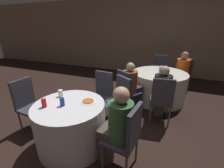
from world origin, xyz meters
TOP-DOWN VIEW (x-y plane):
  - ground_plane at (0.00, 0.00)m, footprint 16.00×16.00m
  - wall_back at (0.00, 4.41)m, footprint 16.00×0.06m
  - table_near at (-0.00, 0.00)m, footprint 1.05×1.05m
  - table_far at (1.10, 2.15)m, footprint 1.32×1.32m
  - chair_near_north at (0.10, 0.94)m, footprint 0.44×0.44m
  - chair_near_west at (-0.95, 0.07)m, footprint 0.43×0.43m
  - chair_near_east at (0.93, -0.12)m, footprint 0.45×0.45m
  - chair_near_northeast at (0.52, 0.79)m, footprint 0.56×0.56m
  - chair_far_north at (1.03, 3.23)m, footprint 0.43×0.43m
  - chair_far_south at (1.24, 1.08)m, footprint 0.45×0.45m
  - chair_far_northeast at (1.71, 3.04)m, footprint 0.56×0.56m
  - chair_far_southwest at (0.51, 1.25)m, footprint 0.55×0.55m
  - person_green_jacket at (0.76, -0.10)m, footprint 0.49×0.33m
  - person_floral_shirt at (0.61, 1.40)m, footprint 0.43×0.47m
  - person_black_shirt at (1.22, 1.25)m, footprint 0.35×0.50m
  - person_orange_shirt at (1.62, 2.91)m, footprint 0.47×0.50m
  - pizza_plate_near at (0.22, 0.18)m, footprint 0.25×0.25m
  - soda_can_blue at (-0.06, -0.06)m, footprint 0.07×0.07m
  - soda_can_red at (-0.27, -0.19)m, footprint 0.07×0.07m
  - cup_near at (-0.28, 0.18)m, footprint 0.07×0.07m
  - bottle_far at (1.13, 1.92)m, footprint 0.09×0.09m

SIDE VIEW (x-z plane):
  - ground_plane at x=0.00m, z-range 0.00..0.00m
  - table_far at x=1.10m, z-range 0.00..0.73m
  - table_near at x=0.00m, z-range 0.00..0.73m
  - person_floral_shirt at x=0.61m, z-range 0.00..1.11m
  - chair_near_north at x=0.10m, z-range 0.09..1.04m
  - chair_near_west at x=-0.95m, z-range 0.09..1.04m
  - chair_near_east at x=0.93m, z-range 0.09..1.04m
  - chair_near_northeast at x=0.52m, z-range 0.09..1.04m
  - chair_far_north at x=1.03m, z-range 0.09..1.04m
  - chair_far_south at x=1.24m, z-range 0.09..1.04m
  - chair_far_northeast at x=1.71m, z-range 0.09..1.04m
  - chair_far_southwest at x=0.51m, z-range 0.09..1.04m
  - person_black_shirt at x=1.22m, z-range 0.00..1.14m
  - person_green_jacket at x=0.76m, z-range 0.00..1.16m
  - person_orange_shirt at x=1.62m, z-range 0.02..1.16m
  - pizza_plate_near at x=0.22m, z-range 0.72..0.74m
  - cup_near at x=-0.28m, z-range 0.73..0.83m
  - soda_can_blue at x=-0.06m, z-range 0.73..0.85m
  - soda_can_red at x=-0.27m, z-range 0.73..0.85m
  - bottle_far at x=1.13m, z-range 0.73..0.94m
  - wall_back at x=0.00m, z-range 0.00..2.80m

